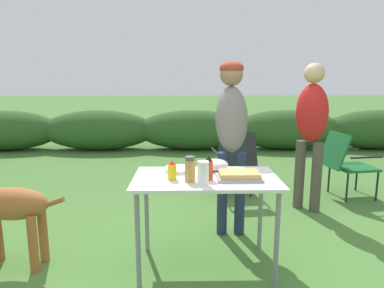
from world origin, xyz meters
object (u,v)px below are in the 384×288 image
(mustard_bottle, at_px, (172,170))
(camp_chair_green_behind_table, at_px, (234,160))
(folding_table, at_px, (206,187))
(standing_person_in_gray_fleece, at_px, (311,123))
(standing_person_with_beanie, at_px, (231,122))
(paper_cup_stack, at_px, (203,173))
(dog, at_px, (5,208))
(camp_chair_near_hedge, at_px, (346,161))
(hot_sauce_bottle, at_px, (209,168))
(food_tray, at_px, (239,176))
(spice_jar, at_px, (190,169))
(plate_stack, at_px, (179,169))
(mixing_bowl, at_px, (216,165))

(mustard_bottle, relative_size, camp_chair_green_behind_table, 0.18)
(folding_table, bearing_deg, standing_person_in_gray_fleece, 44.45)
(camp_chair_green_behind_table, bearing_deg, standing_person_with_beanie, -106.95)
(folding_table, xyz_separation_m, mustard_bottle, (-0.25, -0.06, 0.15))
(paper_cup_stack, xyz_separation_m, camp_chair_green_behind_table, (0.50, 1.91, -0.36))
(camp_chair_green_behind_table, bearing_deg, dog, -147.24)
(folding_table, relative_size, standing_person_in_gray_fleece, 0.67)
(mustard_bottle, bearing_deg, camp_chair_near_hedge, 38.59)
(paper_cup_stack, bearing_deg, dog, 171.11)
(dog, relative_size, camp_chair_near_hedge, 1.11)
(paper_cup_stack, height_order, standing_person_with_beanie, standing_person_with_beanie)
(hot_sauce_bottle, height_order, camp_chair_near_hedge, hot_sauce_bottle)
(folding_table, relative_size, food_tray, 3.31)
(folding_table, height_order, dog, folding_table)
(camp_chair_near_hedge, bearing_deg, spice_jar, -56.76)
(dog, bearing_deg, food_tray, -90.00)
(mustard_bottle, height_order, standing_person_in_gray_fleece, standing_person_in_gray_fleece)
(mustard_bottle, bearing_deg, hot_sauce_bottle, -2.87)
(paper_cup_stack, relative_size, camp_chair_green_behind_table, 0.21)
(mustard_bottle, relative_size, standing_person_with_beanie, 0.09)
(food_tray, xyz_separation_m, paper_cup_stack, (-0.27, -0.14, 0.06))
(mustard_bottle, distance_m, camp_chair_green_behind_table, 1.94)
(spice_jar, height_order, hot_sauce_bottle, spice_jar)
(plate_stack, height_order, hot_sauce_bottle, hot_sauce_bottle)
(hot_sauce_bottle, xyz_separation_m, standing_person_in_gray_fleece, (1.21, 1.28, 0.17))
(paper_cup_stack, relative_size, hot_sauce_bottle, 0.93)
(plate_stack, xyz_separation_m, camp_chair_green_behind_table, (0.67, 1.54, -0.29))
(mustard_bottle, xyz_separation_m, camp_chair_near_hedge, (2.11, 1.68, -0.34))
(standing_person_with_beanie, bearing_deg, camp_chair_near_hedge, 33.01)
(food_tray, distance_m, camp_chair_green_behind_table, 1.81)
(paper_cup_stack, distance_m, camp_chair_green_behind_table, 2.00)
(hot_sauce_bottle, bearing_deg, plate_stack, 132.42)
(standing_person_with_beanie, xyz_separation_m, standing_person_in_gray_fleece, (0.95, 0.50, -0.07))
(folding_table, distance_m, dog, 1.58)
(paper_cup_stack, bearing_deg, hot_sauce_bottle, 69.19)
(mustard_bottle, bearing_deg, dog, 175.47)
(camp_chair_near_hedge, bearing_deg, standing_person_in_gray_fleece, -64.42)
(folding_table, distance_m, paper_cup_stack, 0.26)
(spice_jar, distance_m, standing_person_in_gray_fleece, 1.90)
(standing_person_with_beanie, bearing_deg, paper_cup_stack, -106.22)
(camp_chair_near_hedge, bearing_deg, standing_person_with_beanie, -67.93)
(food_tray, xyz_separation_m, spice_jar, (-0.37, -0.06, 0.06))
(mixing_bowl, height_order, paper_cup_stack, paper_cup_stack)
(hot_sauce_bottle, bearing_deg, food_tray, 4.22)
(hot_sauce_bottle, bearing_deg, folding_table, 102.24)
(mustard_bottle, bearing_deg, mixing_bowl, 36.13)
(spice_jar, bearing_deg, standing_person_with_beanie, 63.87)
(food_tray, height_order, standing_person_with_beanie, standing_person_with_beanie)
(hot_sauce_bottle, xyz_separation_m, camp_chair_green_behind_table, (0.45, 1.79, -0.36))
(food_tray, bearing_deg, dog, 176.82)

